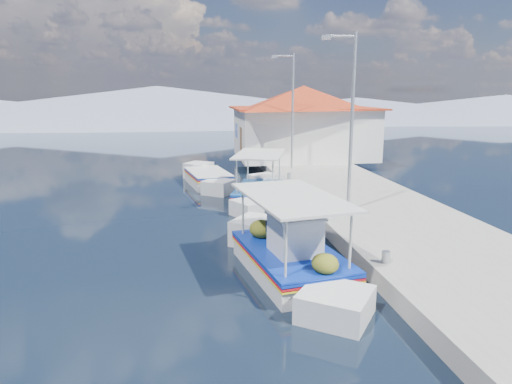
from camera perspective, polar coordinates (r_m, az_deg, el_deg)
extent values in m
plane|color=black|center=(13.94, -4.22, -7.02)|extent=(160.00, 160.00, 0.00)
cube|color=#99978F|center=(20.76, 10.95, 0.03)|extent=(5.00, 44.00, 0.50)
cylinder|color=#A5A8AD|center=(11.84, 15.72, -7.72)|extent=(0.20, 0.20, 0.30)
cylinder|color=#A5A8AD|center=(16.32, 8.63, -1.83)|extent=(0.20, 0.20, 0.30)
cylinder|color=#A5A8AD|center=(21.99, 4.10, 1.99)|extent=(0.20, 0.20, 0.30)
cylinder|color=#A5A8AD|center=(27.80, 1.44, 4.22)|extent=(0.20, 0.20, 0.30)
cube|color=silver|center=(12.08, 4.24, -9.17)|extent=(2.58, 4.13, 0.84)
cube|color=silver|center=(14.45, 3.74, -5.03)|extent=(1.96, 1.96, 0.93)
cube|color=silver|center=(9.82, 4.99, -14.51)|extent=(1.91, 1.91, 0.80)
cube|color=#0B2994|center=(11.94, 4.27, -7.42)|extent=(2.65, 4.26, 0.05)
cube|color=red|center=(11.96, 4.26, -7.74)|extent=(2.65, 4.26, 0.04)
cube|color=yellow|center=(11.98, 4.26, -8.02)|extent=(2.65, 4.26, 0.04)
cube|color=#0B2994|center=(11.92, 4.27, -7.14)|extent=(2.67, 4.22, 0.04)
cube|color=brown|center=(11.93, 4.27, -7.26)|extent=(2.41, 4.03, 0.04)
cube|color=silver|center=(11.52, 4.38, -5.42)|extent=(1.25, 1.32, 0.98)
cube|color=silver|center=(11.37, 4.42, -2.99)|extent=(1.37, 1.42, 0.05)
cylinder|color=beige|center=(13.25, 0.58, -1.99)|extent=(0.06, 0.06, 1.42)
cylinder|color=beige|center=(13.33, 7.33, -2.01)|extent=(0.06, 0.06, 1.42)
cylinder|color=beige|center=(10.15, 0.36, -6.57)|extent=(0.06, 0.06, 1.42)
cylinder|color=beige|center=(10.24, 9.20, -6.55)|extent=(0.06, 0.06, 1.42)
cube|color=silver|center=(11.52, 4.39, -0.59)|extent=(2.67, 4.15, 0.06)
ellipsoid|color=#3F4612|center=(13.02, 2.44, -4.36)|extent=(0.68, 0.74, 0.51)
ellipsoid|color=#3F4612|center=(13.48, 5.06, -3.98)|extent=(0.57, 0.63, 0.43)
ellipsoid|color=#3F4612|center=(10.36, 5.74, -9.07)|extent=(0.60, 0.67, 0.45)
sphere|color=#DA5906|center=(12.31, 8.34, -3.47)|extent=(0.36, 0.36, 0.36)
cube|color=silver|center=(19.49, 0.42, -0.71)|extent=(2.65, 3.68, 0.85)
cube|color=silver|center=(21.45, -2.13, 0.80)|extent=(1.74, 1.74, 0.93)
cube|color=silver|center=(17.63, 3.42, -2.16)|extent=(1.69, 1.69, 0.80)
cube|color=#0B2994|center=(19.41, 0.42, 0.42)|extent=(2.73, 3.79, 0.05)
cube|color=red|center=(19.42, 0.42, 0.21)|extent=(2.73, 3.79, 0.04)
cube|color=yellow|center=(19.44, 0.42, 0.03)|extent=(2.73, 3.79, 0.04)
cube|color=#17508E|center=(19.39, 0.42, 0.60)|extent=(2.74, 3.76, 0.04)
cube|color=brown|center=(19.40, 0.42, 0.52)|extent=(2.49, 3.58, 0.04)
cylinder|color=beige|center=(20.24, -3.09, 3.05)|extent=(0.06, 0.06, 1.42)
cylinder|color=beige|center=(20.80, 0.55, 3.33)|extent=(0.06, 0.06, 1.42)
cylinder|color=beige|center=(17.73, 0.27, 1.72)|extent=(0.06, 0.06, 1.42)
cylinder|color=beige|center=(18.37, 4.29, 2.07)|extent=(0.06, 0.06, 1.42)
cube|color=silver|center=(19.16, 0.42, 4.69)|extent=(2.73, 3.70, 0.06)
cube|color=silver|center=(23.11, -5.94, 1.35)|extent=(2.27, 3.48, 0.90)
cube|color=silver|center=(25.18, -5.24, 2.55)|extent=(1.70, 1.70, 0.99)
cube|color=silver|center=(21.09, -6.75, 0.25)|extent=(1.65, 1.65, 0.85)
cube|color=#0B2994|center=(23.03, -5.96, 2.36)|extent=(2.34, 3.58, 0.06)
cube|color=red|center=(23.04, -5.96, 2.18)|extent=(2.34, 3.58, 0.05)
cube|color=yellow|center=(23.05, -5.96, 2.01)|extent=(2.34, 3.58, 0.04)
cube|color=silver|center=(23.02, -5.97, 2.52)|extent=(2.35, 3.56, 0.05)
cube|color=brown|center=(23.02, -5.97, 2.45)|extent=(2.13, 3.39, 0.05)
cube|color=silver|center=(29.11, 5.81, 7.21)|extent=(8.00, 6.00, 3.00)
cube|color=#B13618|center=(29.01, 5.88, 10.26)|extent=(8.64, 6.48, 0.10)
pyramid|color=#B13618|center=(29.00, 5.91, 11.54)|extent=(10.49, 10.49, 1.40)
cube|color=brown|center=(27.47, -1.82, 5.91)|extent=(0.06, 1.00, 2.00)
cube|color=#0B2994|center=(29.88, -2.39, 7.59)|extent=(0.06, 1.20, 0.90)
cylinder|color=#A5A8AD|center=(16.12, 11.72, 8.16)|extent=(0.12, 0.12, 6.00)
cylinder|color=#A5A8AD|center=(16.01, 10.41, 18.41)|extent=(1.00, 0.08, 0.08)
cube|color=#A5A8AD|center=(15.85, 8.60, 18.35)|extent=(0.30, 0.14, 0.14)
cylinder|color=#A5A8AD|center=(24.76, 4.53, 9.80)|extent=(0.12, 0.12, 6.00)
cylinder|color=#A5A8AD|center=(24.68, 3.46, 16.43)|extent=(1.00, 0.08, 0.08)
cube|color=#A5A8AD|center=(24.58, 2.27, 16.34)|extent=(0.30, 0.14, 0.14)
cone|color=gray|center=(69.26, -11.99, 10.41)|extent=(96.00, 96.00, 5.50)
cone|color=gray|center=(73.87, 12.32, 9.85)|extent=(76.80, 76.80, 3.80)
cone|color=gray|center=(85.88, 28.35, 9.12)|extent=(89.60, 89.60, 4.20)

